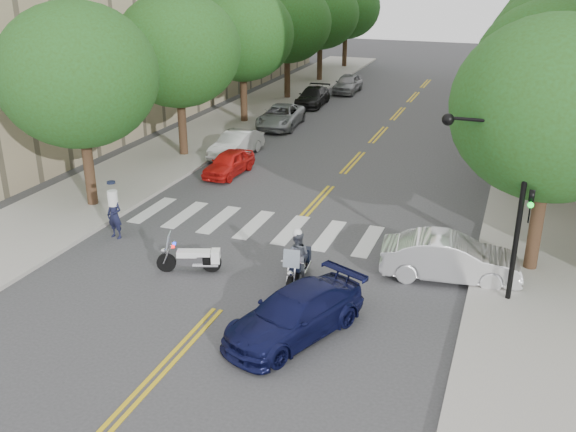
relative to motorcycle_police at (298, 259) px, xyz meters
The scene contains 26 objects.
ground 3.11m from the motorcycle_police, 124.61° to the right, with size 140.00×140.00×0.00m, color #38383A.
sidewalk_left 22.54m from the motorcycle_police, 119.80° to the left, with size 5.00×60.00×0.15m, color #9E9991.
sidewalk_right 21.06m from the motorcycle_police, 68.23° to the left, with size 5.00×60.00×0.15m, color #9E9991.
tree_l_0 12.03m from the motorcycle_police, 161.34° to the left, with size 6.40×6.40×8.45m.
tree_l_1 16.29m from the motorcycle_police, 132.27° to the left, with size 6.40×6.40×8.45m.
tree_l_2 22.67m from the motorcycle_police, 118.23° to the left, with size 6.40×6.40×8.45m.
tree_l_3 29.85m from the motorcycle_police, 110.86° to the left, with size 6.40×6.40×8.45m.
tree_l_4 37.36m from the motorcycle_police, 106.45° to the left, with size 6.40×6.40×8.45m.
tree_l_5 45.04m from the motorcycle_police, 103.55° to the left, with size 6.40×6.40×8.45m.
tree_r_0 9.22m from the motorcycle_police, 26.51° to the left, with size 6.40×6.40×8.45m.
tree_r_1 14.34m from the motorcycle_police, 58.39° to the left, with size 6.40×6.40×8.45m.
tree_r_2 21.32m from the motorcycle_police, 70.02° to the left, with size 6.40×6.40×8.45m.
tree_r_3 28.83m from the motorcycle_police, 75.53° to the left, with size 6.40×6.40×8.45m.
tree_r_4 36.55m from the motorcycle_police, 78.69° to the left, with size 6.40×6.40×8.45m.
tree_r_5 44.37m from the motorcycle_police, 80.73° to the left, with size 6.40×6.40×8.45m.
traffic_signal_pole 6.75m from the motorcycle_police, ahead, with size 2.82×0.42×6.00m.
motorcycle_police is the anchor object (origin of this frame).
motorcycle_parked 3.57m from the motorcycle_police, behind, with size 2.11×1.02×1.41m.
officer_standing 7.75m from the motorcycle_police, behind, with size 0.66×0.43×1.81m, color #171933.
convertible 5.02m from the motorcycle_police, 24.02° to the left, with size 1.57×4.50×1.48m, color white.
sedan_blue 3.11m from the motorcycle_police, 72.08° to the right, with size 1.87×4.60×1.34m, color #0E113B.
parked_car_a 11.76m from the motorcycle_police, 125.92° to the left, with size 1.40×3.49×1.19m, color red.
parked_car_b 14.79m from the motorcycle_police, 122.13° to the left, with size 1.40×4.01×1.32m, color silver.
parked_car_c 20.92m from the motorcycle_police, 112.25° to the left, with size 2.22×4.82×1.34m, color #999CA0.
parked_car_d 27.25m from the motorcycle_police, 107.06° to the left, with size 1.80×4.42×1.28m, color black.
parked_car_e 32.29m from the motorcycle_police, 102.33° to the left, with size 1.70×4.22×1.44m, color gray.
Camera 1 is at (7.82, -15.13, 9.87)m, focal length 40.00 mm.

